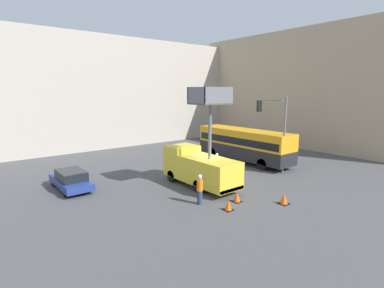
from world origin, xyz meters
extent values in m
plane|color=#4C4C4F|center=(0.00, 0.00, 0.00)|extent=(120.00, 120.00, 0.00)
cube|color=#BCB2A3|center=(0.00, 22.93, 6.67)|extent=(44.00, 10.00, 13.35)
cube|color=tan|center=(22.60, 6.09, 7.08)|extent=(10.00, 28.00, 14.17)
cube|color=yellow|center=(-1.07, 2.32, 1.57)|extent=(2.26, 1.92, 2.32)
cube|color=yellow|center=(-1.07, -0.87, 1.33)|extent=(2.26, 4.47, 1.84)
cube|color=red|center=(-1.07, -3.06, 0.56)|extent=(2.22, 0.10, 0.24)
cylinder|color=black|center=(-2.05, 2.32, 0.45)|extent=(0.30, 0.90, 0.90)
cylinder|color=black|center=(-0.08, 2.32, 0.45)|extent=(0.30, 0.90, 0.90)
cylinder|color=black|center=(-2.05, -0.87, 0.45)|extent=(0.30, 0.90, 0.90)
cylinder|color=black|center=(-0.08, -0.87, 0.45)|extent=(0.30, 0.90, 0.90)
cylinder|color=slate|center=(-1.07, -0.87, 4.14)|extent=(0.24, 0.24, 3.78)
cube|color=brown|center=(-1.07, -0.87, 6.08)|extent=(2.52, 1.83, 0.10)
cube|color=slate|center=(-2.29, -0.87, 6.65)|extent=(0.08, 1.83, 1.05)
cube|color=slate|center=(0.15, -0.87, 6.65)|extent=(0.08, 1.83, 1.05)
cube|color=slate|center=(-1.07, 0.00, 6.65)|extent=(2.52, 0.08, 1.05)
cube|color=slate|center=(-1.07, -1.74, 6.65)|extent=(2.52, 0.08, 1.05)
cube|color=#232328|center=(7.31, 3.37, 1.06)|extent=(2.53, 10.31, 1.24)
cube|color=orange|center=(7.31, 3.37, 2.44)|extent=(2.53, 10.31, 1.52)
cube|color=black|center=(7.31, 3.37, 2.21)|extent=(2.55, 9.90, 0.67)
cylinder|color=black|center=(6.20, 6.57, 0.52)|extent=(0.30, 1.03, 1.03)
cylinder|color=black|center=(8.43, 6.57, 0.52)|extent=(0.30, 1.03, 1.03)
cylinder|color=black|center=(6.20, 0.17, 0.52)|extent=(0.30, 1.03, 1.03)
cylinder|color=black|center=(8.43, 0.17, 0.52)|extent=(0.30, 1.03, 1.03)
cylinder|color=slate|center=(6.85, -1.46, 3.24)|extent=(0.18, 0.18, 6.47)
cylinder|color=slate|center=(5.66, -1.04, 6.17)|extent=(0.97, 2.42, 0.13)
cube|color=black|center=(4.47, -0.62, 5.72)|extent=(0.41, 0.41, 0.90)
sphere|color=red|center=(4.47, -0.62, 5.97)|extent=(0.20, 0.20, 0.20)
cylinder|color=navy|center=(-3.38, -2.57, 0.43)|extent=(0.32, 0.32, 0.87)
cylinder|color=orange|center=(-3.38, -2.57, 1.21)|extent=(0.38, 0.38, 0.69)
sphere|color=tan|center=(-3.38, -2.57, 1.67)|extent=(0.23, 0.23, 0.23)
sphere|color=white|center=(-3.38, -2.57, 1.78)|extent=(0.25, 0.25, 0.25)
cylinder|color=navy|center=(1.85, 1.45, 0.43)|extent=(0.32, 0.32, 0.86)
cylinder|color=orange|center=(1.85, 1.45, 1.20)|extent=(0.38, 0.38, 0.68)
sphere|color=tan|center=(1.85, 1.45, 1.66)|extent=(0.23, 0.23, 0.23)
sphere|color=white|center=(1.85, 1.45, 1.76)|extent=(0.24, 0.24, 0.24)
cube|color=black|center=(-2.68, -4.34, 0.01)|extent=(0.54, 0.54, 0.03)
cone|color=#F25B0F|center=(-2.68, -4.34, 0.31)|extent=(0.44, 0.44, 0.62)
cube|color=black|center=(-1.29, -3.74, 0.01)|extent=(0.55, 0.55, 0.03)
cone|color=#F25B0F|center=(-1.29, -3.74, 0.32)|extent=(0.44, 0.44, 0.63)
cube|color=black|center=(0.71, -5.82, 0.01)|extent=(0.61, 0.61, 0.03)
cone|color=#F25B0F|center=(0.71, -5.82, 0.35)|extent=(0.49, 0.49, 0.70)
cube|color=navy|center=(-8.69, 5.42, 0.52)|extent=(1.85, 4.51, 0.50)
cube|color=black|center=(-8.69, 5.19, 1.09)|extent=(1.63, 2.48, 0.63)
cylinder|color=black|center=(-9.50, 6.82, 0.32)|extent=(0.22, 0.64, 0.64)
cylinder|color=black|center=(-7.89, 6.82, 0.32)|extent=(0.22, 0.64, 0.64)
cylinder|color=black|center=(-9.50, 4.02, 0.32)|extent=(0.22, 0.64, 0.64)
cylinder|color=black|center=(-7.89, 4.02, 0.32)|extent=(0.22, 0.64, 0.64)
camera|label=1|loc=(-14.78, -16.01, 6.94)|focal=28.00mm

